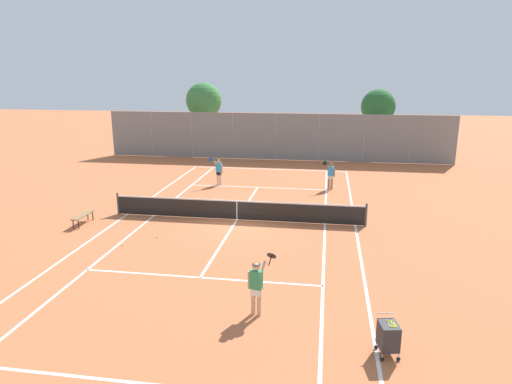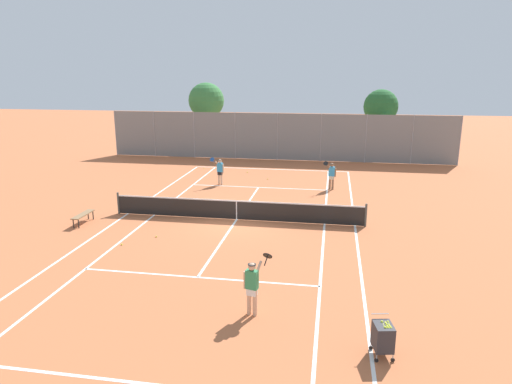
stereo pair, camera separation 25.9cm
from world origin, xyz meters
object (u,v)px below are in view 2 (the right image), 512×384
player_far_right (332,174)px  loose_tennis_ball_2 (122,244)px  courtside_bench (83,215)px  loose_tennis_ball_4 (247,172)px  loose_tennis_ball_0 (268,179)px  loose_tennis_ball_1 (156,237)px  loose_tennis_ball_5 (204,168)px  tree_behind_right (381,108)px  player_near_side (252,285)px  tree_behind_left (206,102)px  ball_cart (383,336)px  tennis_net (237,209)px  player_far_left (220,170)px

player_far_right → loose_tennis_ball_2: 13.50m
courtside_bench → loose_tennis_ball_4: bearing=66.1°
player_far_right → loose_tennis_ball_4: player_far_right is taller
loose_tennis_ball_0 → loose_tennis_ball_1: size_ratio=1.00×
loose_tennis_ball_4 → loose_tennis_ball_0: bearing=-46.9°
loose_tennis_ball_0 → loose_tennis_ball_5: size_ratio=1.00×
loose_tennis_ball_1 → loose_tennis_ball_5: size_ratio=1.00×
loose_tennis_ball_2 → tree_behind_right: (11.95, 21.95, 4.01)m
player_near_side → tree_behind_left: tree_behind_left is taller
loose_tennis_ball_0 → courtside_bench: size_ratio=0.04×
tree_behind_right → courtside_bench: bearing=-127.2°
loose_tennis_ball_0 → ball_cart: bearing=-73.5°
ball_cart → loose_tennis_ball_1: ball_cart is taller
loose_tennis_ball_0 → loose_tennis_ball_1: (-3.11, -11.54, 0.00)m
loose_tennis_ball_1 → courtside_bench: size_ratio=0.04×
tennis_net → tree_behind_left: (-6.54, 18.25, 3.86)m
tree_behind_left → loose_tennis_ball_1: bearing=-80.2°
loose_tennis_ball_2 → courtside_bench: size_ratio=0.04×
player_far_left → loose_tennis_ball_1: 9.68m
ball_cart → loose_tennis_ball_4: (-7.20, 20.37, -0.50)m
player_near_side → loose_tennis_ball_5: bearing=109.6°
ball_cart → player_far_right: (-1.39, 16.57, 0.39)m
loose_tennis_ball_0 → loose_tennis_ball_1: bearing=-105.1°
player_near_side → loose_tennis_ball_1: bearing=132.5°
loose_tennis_ball_0 → tree_behind_right: 12.79m
ball_cart → player_near_side: player_near_side is taller
player_near_side → player_far_right: same height
loose_tennis_ball_4 → loose_tennis_ball_5: (-3.37, 0.91, 0.00)m
loose_tennis_ball_2 → player_far_right: bearing=52.3°
tennis_net → tree_behind_left: size_ratio=2.01×
loose_tennis_ball_0 → loose_tennis_ball_2: bearing=-108.1°
ball_cart → tree_behind_left: 30.98m
loose_tennis_ball_1 → loose_tennis_ball_2: 1.51m
loose_tennis_ball_1 → loose_tennis_ball_5: (-1.96, 14.27, 0.00)m
player_far_left → player_far_right: (6.82, -0.08, 0.00)m
courtside_bench → player_far_left: bearing=62.6°
loose_tennis_ball_5 → tree_behind_left: 8.33m
tree_behind_right → loose_tennis_ball_0: bearing=-130.0°
player_far_left → courtside_bench: (-4.37, -8.45, -0.52)m
player_far_left → player_far_right: size_ratio=1.00×
loose_tennis_ball_5 → tree_behind_right: tree_behind_right is taller
loose_tennis_ball_1 → loose_tennis_ball_4: size_ratio=1.00×
courtside_bench → tree_behind_left: size_ratio=0.25×
player_far_left → loose_tennis_ball_2: bearing=-97.5°
player_near_side → ball_cart: bearing=-22.2°
player_far_left → player_far_right: bearing=-0.7°
player_far_right → tree_behind_right: bearing=71.8°
loose_tennis_ball_2 → loose_tennis_ball_5: 15.40m
tree_behind_right → tree_behind_left: bearing=178.7°
loose_tennis_ball_4 → tree_behind_right: bearing=38.2°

